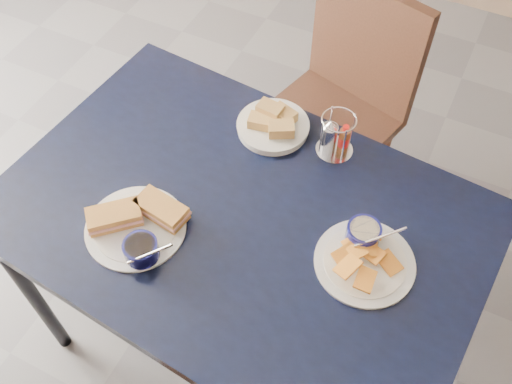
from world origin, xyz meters
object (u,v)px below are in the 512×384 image
at_px(chair_far, 338,92).
at_px(sandwich_plate, 138,225).
at_px(bread_basket, 273,124).
at_px(condiment_caddy, 335,137).
at_px(plantain_plate, 364,251).
at_px(dining_table, 240,226).

relative_size(chair_far, sandwich_plate, 3.15).
xyz_separation_m(bread_basket, condiment_caddy, (0.19, 0.00, 0.03)).
xyz_separation_m(sandwich_plate, plantain_plate, (0.56, 0.19, -0.01)).
height_order(sandwich_plate, bread_basket, sandwich_plate).
bearing_deg(dining_table, condiment_caddy, 66.38).
relative_size(bread_basket, condiment_caddy, 1.59).
height_order(dining_table, sandwich_plate, sandwich_plate).
bearing_deg(dining_table, plantain_plate, 4.42).
xyz_separation_m(dining_table, plantain_plate, (0.35, 0.03, 0.08)).
xyz_separation_m(dining_table, condiment_caddy, (0.14, 0.33, 0.12)).
xyz_separation_m(sandwich_plate, bread_basket, (0.17, 0.48, -0.00)).
xyz_separation_m(chair_far, condiment_caddy, (0.13, -0.45, 0.27)).
distance_m(dining_table, plantain_plate, 0.36).
bearing_deg(condiment_caddy, sandwich_plate, -126.32).
xyz_separation_m(chair_far, sandwich_plate, (-0.23, -0.94, 0.23)).
xyz_separation_m(dining_table, sandwich_plate, (-0.22, -0.16, 0.08)).
distance_m(chair_far, plantain_plate, 0.85).
bearing_deg(chair_far, condiment_caddy, -73.52).
relative_size(dining_table, plantain_plate, 5.35).
height_order(chair_far, sandwich_plate, chair_far).
bearing_deg(dining_table, bread_basket, 98.83).
relative_size(plantain_plate, bread_basket, 1.20).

